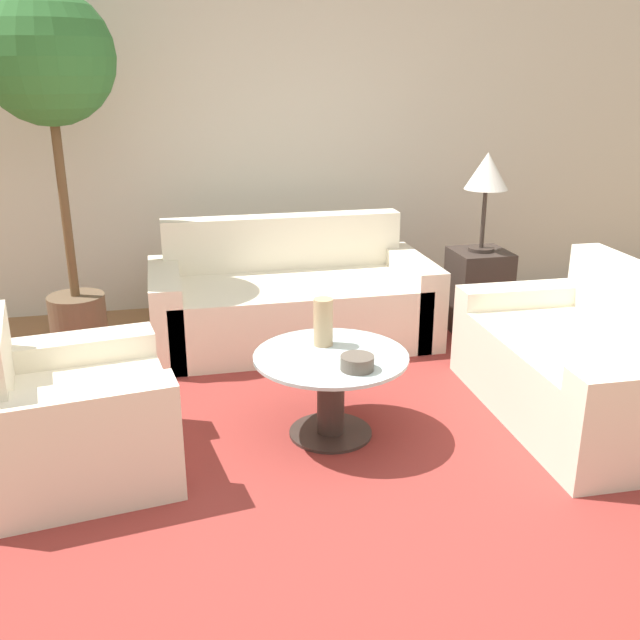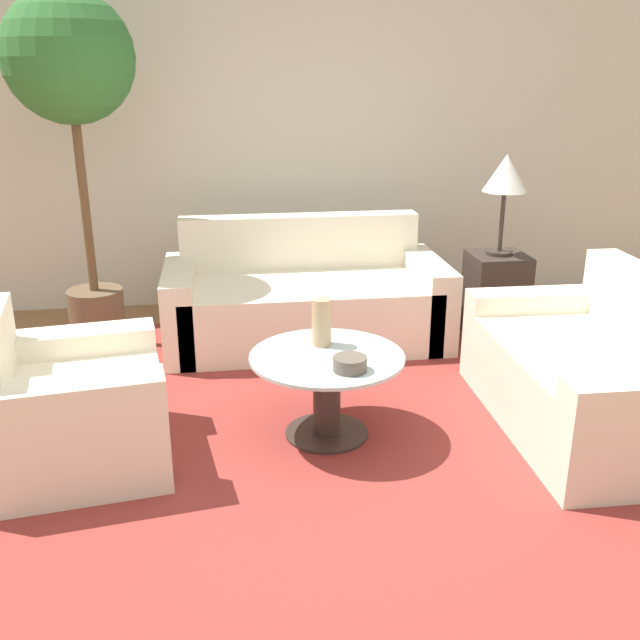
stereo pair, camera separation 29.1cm
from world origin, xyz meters
TOP-DOWN VIEW (x-y plane):
  - ground_plane at (0.00, 0.00)m, footprint 14.00×14.00m
  - wall_back at (0.00, 2.99)m, footprint 10.00×0.06m
  - rug at (-0.05, 0.62)m, footprint 3.73×3.73m
  - sofa_main at (0.01, 2.07)m, footprint 1.91×0.92m
  - armchair at (-1.34, 0.53)m, footprint 0.96×0.97m
  - loveseat at (1.39, 0.54)m, footprint 0.90×1.50m
  - coffee_table at (-0.05, 0.62)m, footprint 0.79×0.79m
  - side_table at (1.35, 1.91)m, footprint 0.38×0.38m
  - table_lamp at (1.35, 1.91)m, footprint 0.30×0.30m
  - potted_plant at (-1.43, 2.22)m, footprint 0.82×0.82m
  - vase at (-0.05, 0.77)m, footprint 0.10×0.10m
  - bowl at (0.03, 0.42)m, footprint 0.16×0.16m

SIDE VIEW (x-z plane):
  - ground_plane at x=0.00m, z-range 0.00..0.00m
  - rug at x=-0.05m, z-range 0.00..0.01m
  - loveseat at x=1.39m, z-range -0.13..0.67m
  - armchair at x=-1.34m, z-range -0.12..0.67m
  - sofa_main at x=0.01m, z-range -0.14..0.68m
  - coffee_table at x=-0.05m, z-range 0.06..0.51m
  - side_table at x=1.35m, z-range 0.00..0.60m
  - bowl at x=0.03m, z-range 0.45..0.52m
  - vase at x=-0.05m, z-range 0.45..0.70m
  - table_lamp at x=1.35m, z-range 0.79..1.47m
  - wall_back at x=0.00m, z-range 0.00..2.60m
  - potted_plant at x=-1.43m, z-range 0.58..2.86m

